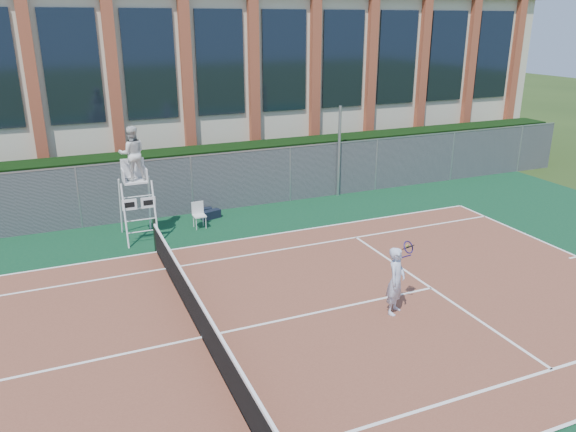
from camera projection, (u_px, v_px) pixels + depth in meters
name	position (u px, v px, depth m)	size (l,w,h in m)	color
ground	(202.00, 338.00, 12.93)	(120.00, 120.00, 0.00)	#233814
apron	(192.00, 318.00, 13.80)	(36.00, 20.00, 0.01)	#0C3720
tennis_court	(202.00, 338.00, 12.92)	(23.77, 10.97, 0.02)	brown
tennis_net	(201.00, 318.00, 12.75)	(0.10, 11.30, 1.10)	black
fence	(137.00, 192.00, 20.21)	(40.00, 0.06, 2.20)	#595E60
hedge	(132.00, 183.00, 21.25)	(40.00, 1.40, 2.20)	black
building	(102.00, 81.00, 27.15)	(45.00, 10.60, 8.22)	beige
steel_pole	(339.00, 152.00, 22.89)	(0.12, 0.12, 3.73)	#9EA0A5
umpire_chair	(133.00, 157.00, 18.03)	(1.07, 1.64, 3.82)	white
plastic_chair	(199.00, 213.00, 19.71)	(0.44, 0.44, 0.92)	silver
sports_bag_near	(211.00, 214.00, 20.69)	(0.73, 0.29, 0.31)	black
sports_bag_far	(205.00, 211.00, 21.23)	(0.54, 0.24, 0.22)	black
tennis_player	(396.00, 280.00, 13.75)	(1.03, 0.80, 1.75)	silver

